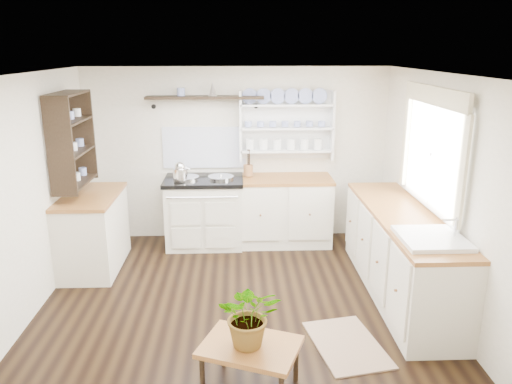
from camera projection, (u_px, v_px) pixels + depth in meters
floor at (239, 300)px, 5.18m from camera, size 4.00×3.80×0.01m
wall_back at (237, 154)px, 6.69m from camera, size 4.00×0.02×2.30m
wall_right at (439, 192)px, 4.94m from camera, size 0.02×3.80×2.30m
wall_left at (29, 197)px, 4.79m from camera, size 0.02×3.80×2.30m
ceiling at (236, 74)px, 4.54m from camera, size 4.00×3.80×0.01m
window at (432, 148)px, 4.97m from camera, size 0.08×1.55×1.22m
aga_cooker at (205, 211)px, 6.55m from camera, size 1.01×0.70×0.94m
back_cabinets at (283, 210)px, 6.61m from camera, size 1.27×0.63×0.90m
right_cabinets at (400, 253)px, 5.22m from camera, size 0.62×2.43×0.90m
belfast_sink at (430, 251)px, 4.40m from camera, size 0.55×0.60×0.45m
left_cabinets at (93, 231)px, 5.86m from camera, size 0.62×1.13×0.90m
plate_rack at (286, 124)px, 6.56m from camera, size 1.20×0.22×0.90m
high_shelf at (205, 98)px, 6.34m from camera, size 1.50×0.29×0.16m
left_shelving at (72, 139)px, 5.55m from camera, size 0.28×0.80×1.05m
kettle at (180, 171)px, 6.26m from camera, size 0.18×0.18×0.22m
utensil_crock at (248, 170)px, 6.53m from camera, size 0.12×0.12×0.14m
center_table at (250, 350)px, 3.75m from camera, size 0.85×0.73×0.39m
potted_plant at (250, 315)px, 3.67m from camera, size 0.46×0.41×0.50m
floor_rug at (347, 344)px, 4.40m from camera, size 0.70×0.94×0.02m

